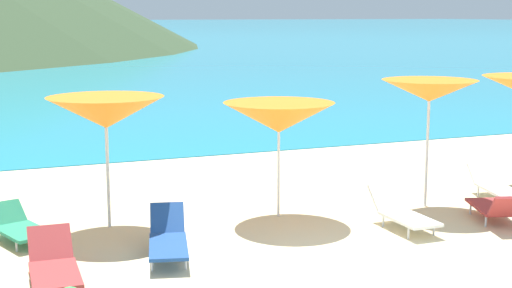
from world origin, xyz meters
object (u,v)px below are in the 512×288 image
object	(u,v)px
umbrella_3	(429,91)
lounge_chair_3	(402,212)
lounge_chair_0	(497,207)
umbrella_2	(279,118)
lounge_chair_4	(495,185)
lounge_chair_7	(53,264)
lounge_chair_2	(168,238)
lounge_chair_5	(19,226)
umbrella_1	(106,113)

from	to	relation	value
umbrella_3	lounge_chair_3	size ratio (longest dim) A/B	1.59
lounge_chair_0	lounge_chair_3	world-z (taller)	lounge_chair_0
lounge_chair_0	umbrella_3	bearing A→B (deg)	-52.78
umbrella_2	lounge_chair_0	size ratio (longest dim) A/B	1.25
umbrella_3	lounge_chair_4	size ratio (longest dim) A/B	1.41
lounge_chair_0	lounge_chair_7	size ratio (longest dim) A/B	1.00
umbrella_2	lounge_chair_3	xyz separation A→B (m)	(1.62, -1.48, -1.50)
umbrella_3	lounge_chair_2	distance (m)	5.73
umbrella_2	lounge_chair_4	bearing A→B (deg)	-5.54
umbrella_2	lounge_chair_0	xyz separation A→B (m)	(3.32, -1.82, -1.50)
umbrella_2	lounge_chair_3	size ratio (longest dim) A/B	1.37
lounge_chair_4	lounge_chair_5	xyz separation A→B (m)	(-8.85, 0.65, -0.05)
lounge_chair_2	umbrella_3	bearing A→B (deg)	26.08
lounge_chair_5	lounge_chair_7	bearing A→B (deg)	-101.57
umbrella_2	lounge_chair_3	world-z (taller)	umbrella_2
umbrella_3	lounge_chair_7	size ratio (longest dim) A/B	1.45
umbrella_3	lounge_chair_5	bearing A→B (deg)	175.51
lounge_chair_7	umbrella_2	bearing A→B (deg)	27.97
lounge_chair_0	lounge_chair_2	distance (m)	5.77
umbrella_1	umbrella_2	size ratio (longest dim) A/B	1.09
umbrella_1	lounge_chair_2	xyz separation A→B (m)	(0.51, -1.88, -1.68)
umbrella_2	lounge_chair_0	world-z (taller)	umbrella_2
lounge_chair_4	lounge_chair_5	world-z (taller)	lounge_chair_4
lounge_chair_3	lounge_chair_7	world-z (taller)	lounge_chair_3
umbrella_2	umbrella_3	xyz separation A→B (m)	(2.87, -0.35, 0.39)
umbrella_1	lounge_chair_7	xyz separation A→B (m)	(-1.23, -2.40, -1.70)
umbrella_1	umbrella_3	distance (m)	5.86
umbrella_2	lounge_chair_5	size ratio (longest dim) A/B	1.34
lounge_chair_2	lounge_chair_4	world-z (taller)	lounge_chair_2
lounge_chair_4	lounge_chair_3	bearing A→B (deg)	-144.71
umbrella_1	lounge_chair_7	size ratio (longest dim) A/B	1.36
lounge_chair_4	lounge_chair_7	world-z (taller)	lounge_chair_7
lounge_chair_0	lounge_chair_3	bearing A→B (deg)	8.75
lounge_chair_5	lounge_chair_2	bearing A→B (deg)	-58.15
lounge_chair_2	lounge_chair_5	bearing A→B (deg)	155.05
lounge_chair_0	lounge_chair_5	world-z (taller)	lounge_chair_0
lounge_chair_4	umbrella_1	bearing A→B (deg)	-172.20
umbrella_3	lounge_chair_4	world-z (taller)	umbrella_3
lounge_chair_5	umbrella_1	bearing A→B (deg)	-9.80
umbrella_1	lounge_chair_7	world-z (taller)	umbrella_1
lounge_chair_0	lounge_chair_5	bearing A→B (deg)	5.29
lounge_chair_2	lounge_chair_7	world-z (taller)	lounge_chair_2
umbrella_1	lounge_chair_0	xyz separation A→B (m)	(6.26, -2.27, -1.68)
lounge_chair_2	lounge_chair_7	distance (m)	1.81
lounge_chair_3	lounge_chair_5	size ratio (longest dim) A/B	0.98
lounge_chair_4	lounge_chair_5	size ratio (longest dim) A/B	1.10
umbrella_3	lounge_chair_3	xyz separation A→B (m)	(-1.24, -1.13, -1.89)
lounge_chair_0	lounge_chair_7	world-z (taller)	lounge_chair_0
umbrella_2	lounge_chair_2	distance (m)	3.20
umbrella_3	lounge_chair_0	size ratio (longest dim) A/B	1.45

